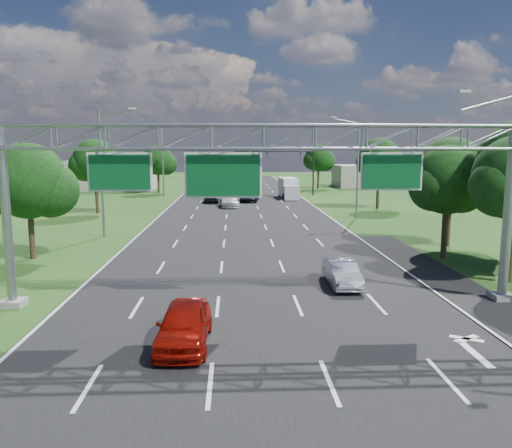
{
  "coord_description": "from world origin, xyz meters",
  "views": [
    {
      "loc": [
        -1.06,
        -10.07,
        7.01
      ],
      "look_at": [
        0.03,
        13.93,
        3.37
      ],
      "focal_mm": 35.0,
      "sensor_mm": 36.0,
      "label": 1
    }
  ],
  "objects": [
    {
      "name": "road_flare",
      "position": [
        10.2,
        14.0,
        0.0
      ],
      "size": [
        3.0,
        30.0,
        0.02
      ],
      "primitive_type": "cube",
      "color": "black",
      "rests_on": "ground"
    },
    {
      "name": "car_queue_c",
      "position": [
        -4.0,
        55.26,
        0.77
      ],
      "size": [
        2.21,
        4.64,
        1.53
      ],
      "primitive_type": "imported",
      "rotation": [
        0.0,
        0.0,
        0.09
      ],
      "color": "black",
      "rests_on": "ground"
    },
    {
      "name": "red_coupe",
      "position": [
        -2.86,
        7.16,
        0.77
      ],
      "size": [
        1.91,
        4.54,
        1.53
      ],
      "primitive_type": "imported",
      "rotation": [
        0.0,
        0.0,
        -0.02
      ],
      "color": "#9F1007",
      "rests_on": "ground"
    },
    {
      "name": "road",
      "position": [
        0.0,
        30.0,
        0.0
      ],
      "size": [
        18.0,
        180.0,
        0.02
      ],
      "primitive_type": "cube",
      "color": "black",
      "rests_on": "ground"
    },
    {
      "name": "traffic_signal",
      "position": [
        7.48,
        65.0,
        5.17
      ],
      "size": [
        12.21,
        0.24,
        7.0
      ],
      "color": "black",
      "rests_on": "ground"
    },
    {
      "name": "silver_sedan",
      "position": [
        4.5,
        14.74,
        0.67
      ],
      "size": [
        1.42,
        4.08,
        1.35
      ],
      "primitive_type": "imported",
      "rotation": [
        0.0,
        0.0,
        -0.0
      ],
      "color": "#B1B8BE",
      "rests_on": "ground"
    },
    {
      "name": "building_left",
      "position": [
        -22.0,
        78.0,
        2.5
      ],
      "size": [
        14.0,
        10.0,
        5.0
      ],
      "primitive_type": "cube",
      "color": "#AAA28F",
      "rests_on": "ground"
    },
    {
      "name": "car_queue_a",
      "position": [
        -1.62,
        50.16,
        0.75
      ],
      "size": [
        2.61,
        5.37,
        1.51
      ],
      "primitive_type": "imported",
      "rotation": [
        0.0,
        0.0,
        0.1
      ],
      "color": "#B9B9B9",
      "rests_on": "ground"
    },
    {
      "name": "streetlight_r_mid",
      "position": [
        11.3,
        40.0,
        5.58
      ],
      "size": [
        2.97,
        0.22,
        10.16
      ],
      "color": "gray",
      "rests_on": "ground"
    },
    {
      "name": "box_truck",
      "position": [
        6.88,
        61.27,
        1.35
      ],
      "size": [
        2.45,
        7.53,
        2.82
      ],
      "rotation": [
        0.0,
        0.0,
        0.06
      ],
      "color": "silver",
      "rests_on": "ground"
    },
    {
      "name": "tree_verge_la",
      "position": [
        -13.92,
        22.04,
        4.76
      ],
      "size": [
        5.76,
        4.8,
        7.4
      ],
      "color": "#2D2116",
      "rests_on": "ground"
    },
    {
      "name": "ground",
      "position": [
        0.0,
        30.0,
        0.0
      ],
      "size": [
        220.0,
        220.0,
        0.0
      ],
      "primitive_type": "plane",
      "color": "#174414",
      "rests_on": "ground"
    },
    {
      "name": "streetlight_l_near",
      "position": [
        -11.3,
        30.0,
        5.58
      ],
      "size": [
        2.97,
        0.22,
        10.16
      ],
      "color": "gray",
      "rests_on": "ground"
    },
    {
      "name": "streetlight_l_far",
      "position": [
        -11.3,
        65.0,
        5.58
      ],
      "size": [
        2.97,
        0.22,
        10.16
      ],
      "color": "gray",
      "rests_on": "ground"
    },
    {
      "name": "tree_cluster_right",
      "position": [
        14.8,
        19.19,
        5.31
      ],
      "size": [
        9.91,
        14.6,
        8.68
      ],
      "color": "#2D2116",
      "rests_on": "ground"
    },
    {
      "name": "tree_verge_re",
      "position": [
        14.08,
        78.04,
        5.2
      ],
      "size": [
        5.76,
        4.8,
        7.84
      ],
      "color": "#2D2116",
      "rests_on": "ground"
    },
    {
      "name": "tree_verge_rd",
      "position": [
        16.08,
        48.04,
        5.63
      ],
      "size": [
        5.76,
        4.8,
        8.28
      ],
      "color": "#2D2116",
      "rests_on": "ground"
    },
    {
      "name": "building_right",
      "position": [
        24.0,
        82.0,
        2.0
      ],
      "size": [
        12.0,
        9.0,
        4.0
      ],
      "primitive_type": "cube",
      "color": "#AAA28F",
      "rests_on": "ground"
    },
    {
      "name": "tree_verge_lc",
      "position": [
        -12.92,
        70.04,
        4.98
      ],
      "size": [
        5.76,
        4.8,
        7.62
      ],
      "color": "#2D2116",
      "rests_on": "ground"
    },
    {
      "name": "car_queue_b",
      "position": [
        1.05,
        56.14,
        0.68
      ],
      "size": [
        2.84,
        5.12,
        1.35
      ],
      "primitive_type": "imported",
      "rotation": [
        0.0,
        0.0,
        -0.12
      ],
      "color": "black",
      "rests_on": "ground"
    },
    {
      "name": "tree_verge_lb",
      "position": [
        -15.92,
        45.04,
        5.41
      ],
      "size": [
        5.76,
        4.8,
        8.06
      ],
      "color": "#2D2116",
      "rests_on": "ground"
    },
    {
      "name": "sign_gantry",
      "position": [
        0.33,
        12.0,
        6.89
      ],
      "size": [
        23.5,
        1.0,
        9.56
      ],
      "color": "gray",
      "rests_on": "ground"
    }
  ]
}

